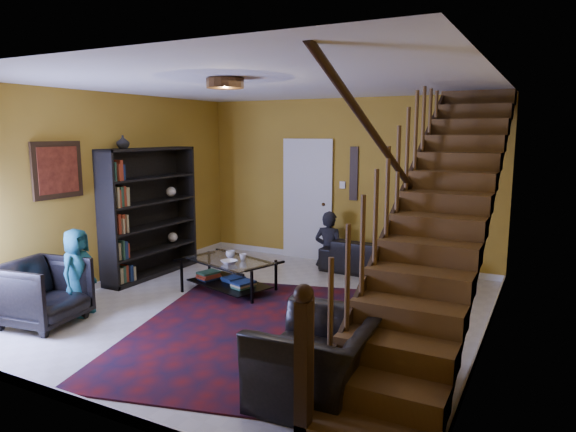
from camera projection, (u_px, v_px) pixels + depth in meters
name	position (u px, v px, depth m)	size (l,w,h in m)	color
floor	(265.00, 310.00, 6.52)	(5.50, 5.50, 0.00)	beige
room	(235.00, 269.00, 8.29)	(5.50, 5.50, 5.50)	#B48C28
staircase	(441.00, 213.00, 5.33)	(0.95, 5.02, 3.18)	brown
bookshelf	(151.00, 215.00, 7.99)	(0.35, 1.80, 2.00)	black
door	(308.00, 202.00, 9.06)	(0.82, 0.05, 2.05)	silver
framed_picture	(57.00, 170.00, 6.63)	(0.04, 0.74, 0.74)	maroon
wall_hanging	(354.00, 174.00, 8.59)	(0.14, 0.03, 0.90)	black
ceiling_fixture	(225.00, 83.00, 5.38)	(0.40, 0.40, 0.10)	#3F2814
rug	(275.00, 331.00, 5.79)	(3.11, 3.55, 0.02)	#480C0F
sofa	(380.00, 258.00, 8.14)	(1.83, 0.72, 0.54)	black
armchair_left	(43.00, 293.00, 5.97)	(0.82, 0.84, 0.77)	black
armchair_right	(318.00, 360.00, 4.29)	(1.08, 0.94, 0.70)	black
person_adult_a	(329.00, 252.00, 8.59)	(0.51, 0.33, 1.40)	black
person_adult_b	(427.00, 263.00, 7.85)	(0.68, 0.53, 1.41)	black
person_child	(77.00, 272.00, 6.27)	(0.53, 0.34, 1.08)	#1C646A
coffee_table	(229.00, 273.00, 7.22)	(1.37, 1.04, 0.46)	black
cup_a	(230.00, 254.00, 7.30)	(0.13, 0.13, 0.10)	#999999
cup_b	(243.00, 257.00, 7.16)	(0.10, 0.10, 0.09)	#999999
bowl	(229.00, 262.00, 6.96)	(0.21, 0.21, 0.05)	#999999
vase	(123.00, 142.00, 7.37)	(0.18, 0.18, 0.19)	#999999
popcorn_bucket	(53.00, 312.00, 6.18)	(0.13, 0.13, 0.14)	red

